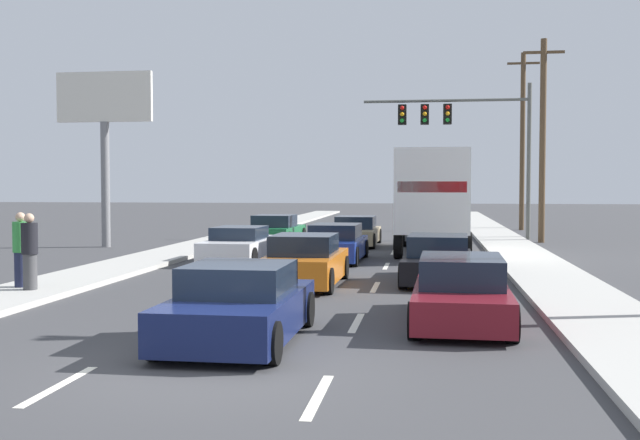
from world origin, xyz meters
TOP-DOWN VIEW (x-y plane):
  - ground_plane at (0.00, 25.00)m, footprint 140.00×140.00m
  - sidewalk_right at (6.36, 20.00)m, footprint 2.21×80.00m
  - sidewalk_left at (-6.36, 20.00)m, footprint 2.21×80.00m
  - lane_markings at (0.00, 21.29)m, footprint 3.54×57.00m
  - car_green at (-3.65, 22.21)m, footprint 2.15×4.09m
  - car_white at (-3.25, 14.41)m, footprint 1.97×4.46m
  - car_tan at (-0.05, 21.78)m, footprint 1.98×4.30m
  - car_blue at (-0.09, 15.04)m, footprint 1.96×4.20m
  - car_orange at (-0.12, 8.86)m, footprint 1.91×4.13m
  - car_navy at (-0.06, 1.80)m, footprint 1.99×4.11m
  - box_truck at (3.23, 18.34)m, footprint 2.85×7.97m
  - car_black at (3.29, 10.03)m, footprint 2.00×4.34m
  - car_maroon at (3.65, 4.04)m, footprint 1.91×4.40m
  - traffic_signal_mast at (4.19, 26.42)m, footprint 7.93×0.69m
  - utility_pole_mid at (8.07, 24.68)m, footprint 1.80×0.28m
  - utility_pole_far at (8.33, 34.22)m, footprint 1.80×0.28m
  - roadside_billboard at (-10.34, 19.57)m, footprint 4.12×0.36m
  - pedestrian_near_corner at (-6.70, 6.60)m, footprint 0.38×0.38m
  - pedestrian_mid_block at (-6.24, 6.19)m, footprint 0.38×0.38m

SIDE VIEW (x-z plane):
  - ground_plane at x=0.00m, z-range 0.00..0.00m
  - lane_markings at x=0.00m, z-range 0.00..0.01m
  - sidewalk_right at x=6.36m, z-range 0.00..0.14m
  - sidewalk_left at x=-6.36m, z-range 0.00..0.14m
  - car_white at x=-3.25m, z-range -0.05..1.15m
  - car_tan at x=-0.05m, z-range -0.07..1.20m
  - car_black at x=3.29m, z-range -0.06..1.21m
  - car_green at x=-3.65m, z-range -0.06..1.22m
  - car_maroon at x=3.65m, z-range -0.05..1.21m
  - car_blue at x=-0.09m, z-range -0.05..1.22m
  - car_navy at x=-0.06m, z-range -0.06..1.24m
  - car_orange at x=-0.12m, z-range -0.06..1.27m
  - pedestrian_mid_block at x=-6.24m, z-range 0.14..1.94m
  - pedestrian_near_corner at x=-6.70m, z-range 0.14..1.95m
  - box_truck at x=3.23m, z-range 0.25..4.08m
  - utility_pole_mid at x=8.07m, z-range 0.14..9.25m
  - utility_pole_far at x=8.33m, z-range 0.14..10.27m
  - roadside_billboard at x=-10.34m, z-range 1.57..8.86m
  - traffic_signal_mast at x=4.19m, z-range 1.79..9.18m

